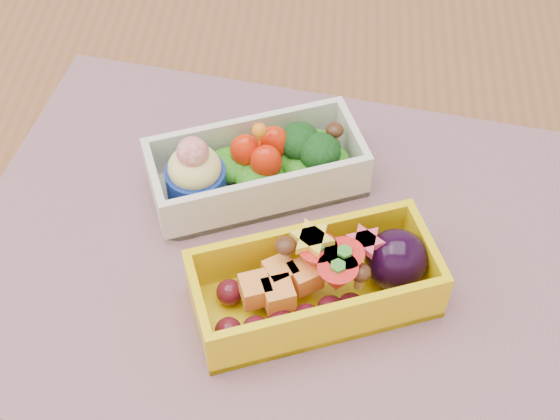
# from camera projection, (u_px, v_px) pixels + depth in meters

# --- Properties ---
(table) EXTENTS (1.20, 0.80, 0.75)m
(table) POSITION_uv_depth(u_px,v_px,m) (245.00, 289.00, 0.70)
(table) COLOR brown
(table) RESTS_ON ground
(placemat) EXTENTS (0.50, 0.41, 0.00)m
(placemat) POSITION_uv_depth(u_px,v_px,m) (269.00, 247.00, 0.60)
(placemat) COLOR gray
(placemat) RESTS_ON table
(bento_white) EXTENTS (0.18, 0.13, 0.07)m
(bento_white) POSITION_uv_depth(u_px,v_px,m) (255.00, 168.00, 0.62)
(bento_white) COLOR silver
(bento_white) RESTS_ON placemat
(bento_yellow) EXTENTS (0.18, 0.13, 0.06)m
(bento_yellow) POSITION_uv_depth(u_px,v_px,m) (320.00, 282.00, 0.55)
(bento_yellow) COLOR yellow
(bento_yellow) RESTS_ON placemat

